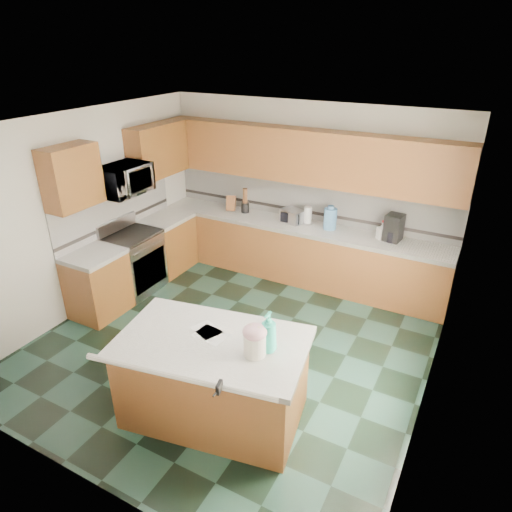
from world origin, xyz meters
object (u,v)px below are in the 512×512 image
Objects in this scene: toaster_oven at (293,216)px; knife_block at (231,203)px; soap_bottle_island at (269,332)px; coffee_maker at (394,228)px; island_base at (214,381)px; treat_jar at (255,345)px; island_top at (212,343)px.

knife_block is at bearing -160.13° from toaster_oven.
coffee_maker is (0.42, 3.06, -0.01)m from soap_bottle_island.
coffee_maker is (0.96, 3.18, 0.68)m from island_base.
knife_block is (-2.13, 3.15, 0.02)m from treat_jar.
toaster_oven is at bearing 110.55° from soap_bottle_island.
treat_jar is at bearing -9.15° from island_base.
treat_jar is 0.53× the size of soap_bottle_island.
toaster_oven is (-1.11, 3.03, -0.10)m from soap_bottle_island.
island_top is at bearing -80.32° from knife_block.
treat_jar is 0.61× the size of toaster_oven.
toaster_oven is at bearing 90.04° from island_top.
island_base is at bearing 166.08° from treat_jar.
coffee_maker reaches higher than knife_block.
island_base is 3.39m from coffee_maker.
soap_bottle_island is at bearing -72.15° from knife_block.
soap_bottle_island is (0.54, 0.12, 0.23)m from island_top.
soap_bottle_island reaches higher than toaster_oven.
treat_jar is (0.46, 0.01, 0.14)m from island_top.
soap_bottle_island is 3.23m from toaster_oven.
coffee_maker is at bearing 63.09° from island_base.
island_top is 8.54× the size of treat_jar.
toaster_oven is 0.92× the size of coffee_maker.
treat_jar reaches higher than island_base.
island_top is 3.58m from knife_block.
coffee_maker reaches higher than island_base.
soap_bottle_island is 3.75m from knife_block.
coffee_maker is at bearing 21.00° from toaster_oven.
toaster_oven is at bearing 93.12° from treat_jar.
island_top is at bearing -59.88° from toaster_oven.
treat_jar is at bearing -52.02° from toaster_oven.
soap_bottle_island is 1.61× the size of knife_block.
island_base is 0.88m from soap_bottle_island.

